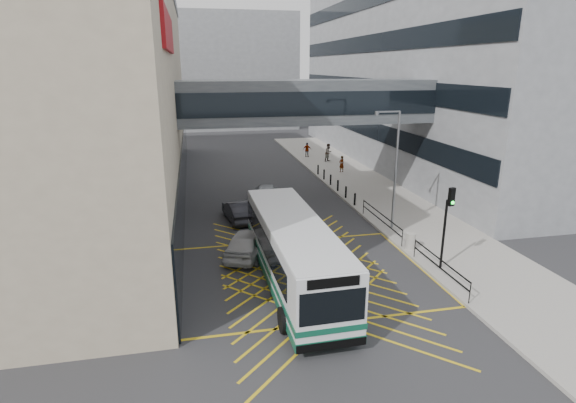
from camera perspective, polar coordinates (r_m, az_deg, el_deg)
ground at (r=22.63m, az=2.11°, el=-9.21°), size 120.00×120.00×0.00m
building_whsmith at (r=38.06m, az=-32.53°, el=11.36°), size 24.17×42.00×16.00m
building_right at (r=52.44m, az=22.55°, el=15.68°), size 24.09×44.00×20.00m
building_far at (r=79.78m, az=-10.11°, el=15.91°), size 28.00×16.00×18.00m
skybridge at (r=32.80m, az=2.31°, el=12.56°), size 20.00×4.10×3.00m
pavement at (r=38.70m, az=9.74°, el=1.83°), size 6.00×54.00×0.16m
box_junction at (r=22.63m, az=2.11°, el=-9.20°), size 12.00×9.00×0.01m
bus at (r=20.98m, az=0.63°, el=-6.20°), size 3.05×11.51×3.21m
car_white at (r=24.58m, az=-5.12°, el=-5.14°), size 3.66×5.20×1.53m
car_dark at (r=30.10m, az=-6.36°, el=-1.19°), size 2.26×4.50×1.35m
car_silver at (r=34.47m, az=-2.77°, el=1.22°), size 2.57×4.54×1.33m
traffic_light at (r=23.18m, az=19.60°, el=-1.81°), size 0.33×0.50×4.22m
street_lamp at (r=27.99m, az=13.27°, el=4.77°), size 1.65×0.26×7.27m
litter_bin at (r=25.88m, az=15.29°, el=-4.87°), size 0.54×0.54×0.93m
kerb_railings at (r=25.84m, az=14.55°, el=-4.24°), size 0.05×12.54×1.00m
bollards at (r=37.66m, az=5.88°, el=2.41°), size 0.14×10.14×0.90m
pedestrian_a at (r=43.40m, az=6.82°, el=4.75°), size 0.75×0.66×1.56m
pedestrian_b at (r=48.22m, az=5.18°, el=6.20°), size 1.06×0.95×1.87m
pedestrian_c at (r=50.49m, az=2.45°, el=6.57°), size 1.05×0.79×1.60m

